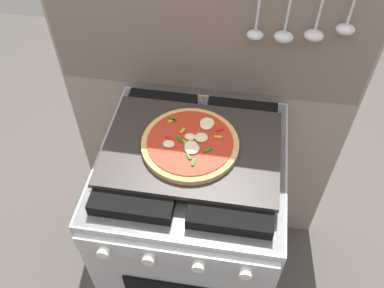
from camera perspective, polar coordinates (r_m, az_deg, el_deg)
ground_plane at (r=2.05m, az=0.00°, el=-17.37°), size 4.00×4.00×0.00m
kitchen_backsplash at (r=1.59m, az=1.98°, el=5.61°), size 1.10×0.09×1.55m
stove at (r=1.65m, az=-0.01°, el=-11.05°), size 0.60×0.64×0.90m
baking_tray at (r=1.28m, az=0.00°, el=-0.53°), size 0.54×0.38×0.02m
pizza_left at (r=1.26m, az=-0.21°, el=0.16°), size 0.30×0.30×0.03m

